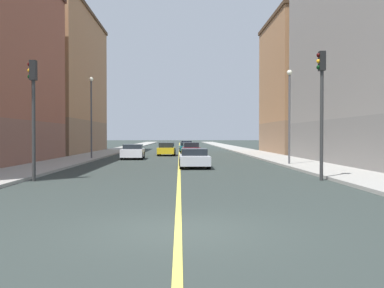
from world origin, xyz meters
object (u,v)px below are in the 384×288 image
Objects in this scene: building_right_midblock at (53,82)px; street_lamp_right_near at (91,109)px; car_silver at (194,158)px; traffic_light_right_near at (33,102)px; street_lamp_left_near at (289,106)px; car_teal at (187,147)px; car_yellow at (167,149)px; car_blue at (187,145)px; traffic_light_left_near at (321,97)px; car_maroon at (191,149)px; car_white at (133,152)px; building_left_mid at (309,86)px.

building_right_midblock is 3.19× the size of street_lamp_right_near.
building_right_midblock is 5.14× the size of car_silver.
building_right_midblock is 34.82m from traffic_light_right_near.
building_right_midblock is 32.91m from street_lamp_left_near.
car_teal is at bearing 78.06° from traffic_light_right_near.
car_blue is at bearing 83.82° from car_yellow.
car_blue is (-5.46, 49.01, -3.25)m from traffic_light_left_near.
car_yellow reaches higher than car_blue.
car_blue is at bearing 74.16° from street_lamp_right_near.
car_maroon is at bearing -89.79° from car_blue.
car_silver is (5.11, -10.78, -0.04)m from car_white.
car_yellow is at bearing 106.89° from traffic_light_left_near.
car_teal is (-0.17, -13.12, -0.01)m from car_blue.
car_white is 11.93m from car_silver.
car_teal is (8.58, 17.68, -3.79)m from street_lamp_right_near.
building_left_mid is 2.24× the size of street_lamp_right_near.
street_lamp_right_near is 20.01m from car_teal.
car_blue is 1.03× the size of car_silver.
car_yellow is at bearing -103.34° from car_teal.
car_teal is (-6.64, 25.84, -3.51)m from street_lamp_left_near.
car_white is at bearing -52.11° from building_right_midblock.
street_lamp_right_near reaches higher than car_blue.
street_lamp_left_near reaches higher than car_silver.
street_lamp_left_near is (1.02, 10.05, 0.25)m from traffic_light_left_near.
car_yellow is 0.92× the size of car_silver.
street_lamp_left_near is 15.31m from car_white.
street_lamp_right_near reaches higher than traffic_light_left_near.
car_maroon is at bearing 41.11° from street_lamp_right_near.
car_maroon is (-5.37, 25.91, -3.19)m from traffic_light_left_near.
building_left_mid reaches higher than traffic_light_left_near.
building_left_mid is 27.57m from car_silver.
traffic_light_left_near is 1.09× the size of traffic_light_right_near.
traffic_light_left_near is at bearing -56.93° from building_right_midblock.
building_left_mid is at bearing 19.92° from car_maroon.
car_white is at bearing -148.72° from building_left_mid.
building_right_midblock is at bearing -171.22° from car_teal.
car_yellow is at bearing 119.09° from street_lamp_left_near.
traffic_light_right_near is 0.79× the size of street_lamp_right_near.
street_lamp_left_near is 17.27m from street_lamp_right_near.
car_teal is (16.13, 2.49, -7.90)m from building_right_midblock.
building_left_mid is at bearing -19.15° from car_teal.
car_maroon is at bearing 73.16° from traffic_light_right_near.
traffic_light_left_near reaches higher than car_teal.
car_teal is at bearing 160.85° from building_left_mid.
traffic_light_left_near reaches higher than car_silver.
car_white is (-5.27, -29.77, 0.03)m from car_blue.
traffic_light_right_near is 18.25m from street_lamp_right_near.
car_maroon reaches higher than car_white.
building_left_mid is 18.64m from car_yellow.
car_teal is at bearing 72.95° from car_white.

